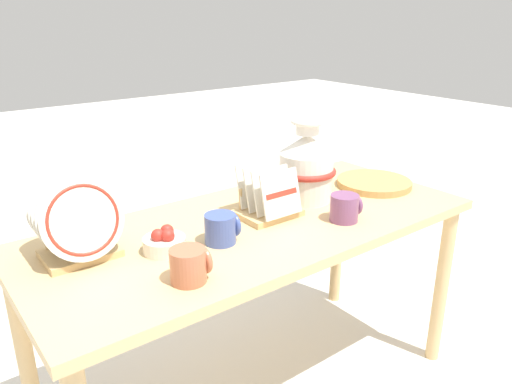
{
  "coord_description": "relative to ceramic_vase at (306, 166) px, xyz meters",
  "views": [
    {
      "loc": [
        -0.97,
        -1.27,
        1.43
      ],
      "look_at": [
        0.0,
        0.0,
        0.85
      ],
      "focal_mm": 35.0,
      "sensor_mm": 36.0,
      "label": 1
    }
  ],
  "objects": [
    {
      "name": "fruit_bowl",
      "position": [
        -0.65,
        -0.08,
        -0.11
      ],
      "size": [
        0.13,
        0.13,
        0.08
      ],
      "color": "silver",
      "rests_on": "display_table"
    },
    {
      "name": "ceramic_vase",
      "position": [
        0.0,
        0.0,
        0.0
      ],
      "size": [
        0.23,
        0.23,
        0.32
      ],
      "color": "white",
      "rests_on": "display_table"
    },
    {
      "name": "display_table",
      "position": [
        -0.29,
        -0.06,
        -0.22
      ],
      "size": [
        1.59,
        0.69,
        0.74
      ],
      "color": "tan",
      "rests_on": "ground_plane"
    },
    {
      "name": "mug_terracotta_glaze",
      "position": [
        -0.68,
        -0.27,
        -0.09
      ],
      "size": [
        0.11,
        0.1,
        0.09
      ],
      "color": "#B76647",
      "rests_on": "display_table"
    },
    {
      "name": "mug_plum_glaze",
      "position": [
        -0.03,
        -0.24,
        -0.09
      ],
      "size": [
        0.11,
        0.1,
        0.09
      ],
      "color": "#7A4770",
      "rests_on": "display_table"
    },
    {
      "name": "wicker_charger_stack",
      "position": [
        0.33,
        -0.06,
        -0.12
      ],
      "size": [
        0.31,
        0.31,
        0.03
      ],
      "color": "tan",
      "rests_on": "display_table"
    },
    {
      "name": "dish_rack_square_plates",
      "position": [
        -0.22,
        -0.04,
        -0.08
      ],
      "size": [
        0.21,
        0.19,
        0.18
      ],
      "color": "tan",
      "rests_on": "display_table"
    },
    {
      "name": "mug_cobalt_glaze",
      "position": [
        -0.47,
        -0.13,
        -0.09
      ],
      "size": [
        0.11,
        0.1,
        0.09
      ],
      "color": "#42569E",
      "rests_on": "display_table"
    },
    {
      "name": "dish_rack_round_plates",
      "position": [
        -0.86,
        0.04,
        -0.03
      ],
      "size": [
        0.24,
        0.2,
        0.26
      ],
      "color": "tan",
      "rests_on": "display_table"
    }
  ]
}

